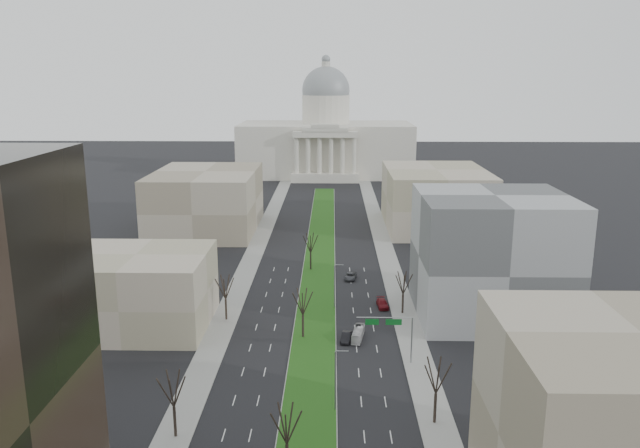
# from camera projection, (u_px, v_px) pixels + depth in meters

# --- Properties ---
(ground) EXTENTS (600.00, 600.00, 0.00)m
(ground) POSITION_uv_depth(u_px,v_px,m) (319.00, 270.00, 151.22)
(ground) COLOR black
(ground) RESTS_ON ground
(median) EXTENTS (8.00, 222.03, 0.20)m
(median) POSITION_uv_depth(u_px,v_px,m) (319.00, 271.00, 150.21)
(median) COLOR #999993
(median) RESTS_ON ground
(sidewalk_left) EXTENTS (5.00, 330.00, 0.15)m
(sidewalk_left) POSITION_uv_depth(u_px,v_px,m) (231.00, 306.00, 127.23)
(sidewalk_left) COLOR gray
(sidewalk_left) RESTS_ON ground
(sidewalk_right) EXTENTS (5.00, 330.00, 0.15)m
(sidewalk_right) POSITION_uv_depth(u_px,v_px,m) (402.00, 308.00, 126.56)
(sidewalk_right) COLOR gray
(sidewalk_right) RESTS_ON ground
(capitol) EXTENTS (80.00, 46.00, 55.00)m
(capitol) POSITION_uv_depth(u_px,v_px,m) (326.00, 140.00, 292.84)
(capitol) COLOR beige
(capitol) RESTS_ON ground
(building_beige_left) EXTENTS (26.00, 22.00, 14.00)m
(building_beige_left) POSITION_uv_depth(u_px,v_px,m) (138.00, 290.00, 116.19)
(building_beige_left) COLOR tan
(building_beige_left) RESTS_ON ground
(building_tan_right) EXTENTS (26.00, 24.00, 22.00)m
(building_tan_right) POSITION_uv_depth(u_px,v_px,m) (629.00, 435.00, 62.46)
(building_tan_right) COLOR gray
(building_tan_right) RESTS_ON ground
(building_grey_right) EXTENTS (28.00, 26.00, 24.00)m
(building_grey_right) POSITION_uv_depth(u_px,v_px,m) (491.00, 256.00, 120.54)
(building_grey_right) COLOR #595B5D
(building_grey_right) RESTS_ON ground
(building_far_left) EXTENTS (30.00, 40.00, 18.00)m
(building_far_left) POSITION_uv_depth(u_px,v_px,m) (206.00, 201.00, 188.68)
(building_far_left) COLOR gray
(building_far_left) RESTS_ON ground
(building_far_right) EXTENTS (30.00, 40.00, 18.00)m
(building_far_right) POSITION_uv_depth(u_px,v_px,m) (435.00, 198.00, 192.19)
(building_far_right) COLOR tan
(building_far_right) RESTS_ON ground
(tree_left_mid) EXTENTS (5.40, 5.40, 9.72)m
(tree_left_mid) POSITION_uv_depth(u_px,v_px,m) (173.00, 388.00, 79.92)
(tree_left_mid) COLOR black
(tree_left_mid) RESTS_ON ground
(tree_left_far) EXTENTS (5.28, 5.28, 9.50)m
(tree_left_far) POSITION_uv_depth(u_px,v_px,m) (225.00, 286.00, 118.84)
(tree_left_far) COLOR black
(tree_left_far) RESTS_ON ground
(tree_right_mid) EXTENTS (5.52, 5.52, 9.94)m
(tree_right_mid) POSITION_uv_depth(u_px,v_px,m) (437.00, 375.00, 83.11)
(tree_right_mid) COLOR black
(tree_right_mid) RESTS_ON ground
(tree_right_far) EXTENTS (5.04, 5.04, 9.07)m
(tree_right_far) POSITION_uv_depth(u_px,v_px,m) (403.00, 282.00, 122.14)
(tree_right_far) COLOR black
(tree_right_far) RESTS_ON ground
(tree_median_a) EXTENTS (5.40, 5.40, 9.72)m
(tree_median_a) POSITION_uv_depth(u_px,v_px,m) (287.00, 423.00, 71.85)
(tree_median_a) COLOR black
(tree_median_a) RESTS_ON ground
(tree_median_b) EXTENTS (5.40, 5.40, 9.72)m
(tree_median_b) POSITION_uv_depth(u_px,v_px,m) (303.00, 301.00, 110.74)
(tree_median_b) COLOR black
(tree_median_b) RESTS_ON ground
(tree_median_c) EXTENTS (5.40, 5.40, 9.72)m
(tree_median_c) POSITION_uv_depth(u_px,v_px,m) (311.00, 242.00, 149.62)
(tree_median_c) COLOR black
(tree_median_c) RESTS_ON ground
(streetlamp_median_b) EXTENTS (1.90, 0.20, 9.16)m
(streetlamp_median_b) POSITION_uv_depth(u_px,v_px,m) (336.00, 379.00, 86.83)
(streetlamp_median_b) COLOR gray
(streetlamp_median_b) RESTS_ON ground
(streetlamp_median_c) EXTENTS (1.90, 0.20, 9.16)m
(streetlamp_median_c) POSITION_uv_depth(u_px,v_px,m) (335.00, 285.00, 125.72)
(streetlamp_median_c) COLOR gray
(streetlamp_median_c) RESTS_ON ground
(mast_arm_signs) EXTENTS (9.12, 0.24, 8.09)m
(mast_arm_signs) POSITION_uv_depth(u_px,v_px,m) (395.00, 328.00, 100.95)
(mast_arm_signs) COLOR gray
(mast_arm_signs) RESTS_ON ground
(car_black) EXTENTS (2.28, 4.81, 1.52)m
(car_black) POSITION_uv_depth(u_px,v_px,m) (346.00, 337.00, 110.74)
(car_black) COLOR black
(car_black) RESTS_ON ground
(car_red) EXTENTS (2.50, 5.32, 1.50)m
(car_red) POSITION_uv_depth(u_px,v_px,m) (382.00, 304.00, 126.86)
(car_red) COLOR #620D13
(car_red) RESTS_ON ground
(car_grey_far) EXTENTS (3.13, 5.41, 1.42)m
(car_grey_far) POSITION_uv_depth(u_px,v_px,m) (351.00, 276.00, 144.21)
(car_grey_far) COLOR #44454B
(car_grey_far) RESTS_ON ground
(box_van) EXTENTS (2.76, 7.04, 1.91)m
(box_van) POSITION_uv_depth(u_px,v_px,m) (358.00, 334.00, 111.63)
(box_van) COLOR silver
(box_van) RESTS_ON ground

